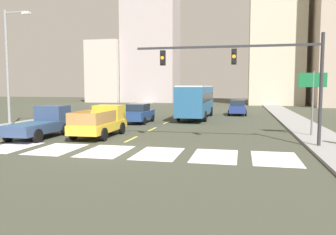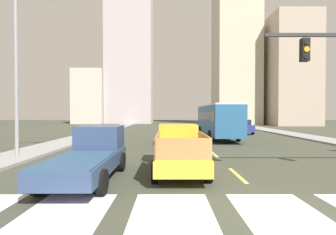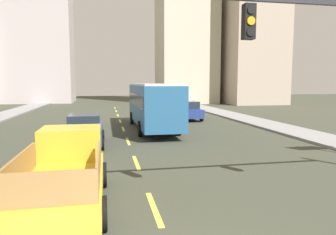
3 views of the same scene
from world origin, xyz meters
The scene contains 28 objects.
ground_plane centered at (0.00, 0.00, 0.00)m, with size 160.00×160.00×0.00m, color #3C4032.
sidewalk_right centered at (11.43, 18.00, 0.07)m, with size 2.81×110.00×0.15m, color gray.
sidewalk_left centered at (-11.43, 18.00, 0.07)m, with size 2.81×110.00×0.15m, color gray.
crosswalk_stripe_1 centered at (-5.44, 0.00, 0.00)m, with size 2.08×3.35×0.01m, color white.
crosswalk_stripe_2 centered at (-2.72, 0.00, 0.00)m, with size 2.08×3.35×0.01m, color white.
crosswalk_stripe_3 centered at (0.00, 0.00, 0.00)m, with size 2.08×3.35×0.01m, color white.
crosswalk_stripe_4 centered at (2.72, 0.00, 0.00)m, with size 2.08×3.35×0.01m, color white.
crosswalk_stripe_5 centered at (5.44, 0.00, 0.00)m, with size 2.08×3.35×0.01m, color white.
crosswalk_stripe_6 centered at (8.16, 0.00, 0.00)m, with size 2.08×3.35×0.01m, color white.
lane_dash_0 centered at (0.00, 4.00, 0.00)m, with size 0.16×2.40×0.01m, color #D4D047.
lane_dash_1 centered at (0.00, 9.00, 0.00)m, with size 0.16×2.40×0.01m, color #D4D047.
lane_dash_2 centered at (0.00, 14.00, 0.00)m, with size 0.16×2.40×0.01m, color #D4D047.
lane_dash_3 centered at (0.00, 19.00, 0.00)m, with size 0.16×2.40×0.01m, color #D4D047.
lane_dash_4 centered at (0.00, 24.00, 0.00)m, with size 0.16×2.40×0.01m, color #D4D047.
lane_dash_5 centered at (0.00, 29.00, 0.00)m, with size 0.16×2.40×0.01m, color #D4D047.
lane_dash_6 centered at (0.00, 34.00, 0.00)m, with size 0.16×2.40×0.01m, color #D4D047.
lane_dash_7 centered at (0.00, 39.00, 0.00)m, with size 0.16×2.40×0.01m, color #D4D047.
pickup_stakebed centered at (-2.33, 4.97, 0.94)m, with size 2.18×5.20×1.96m.
pickup_dark centered at (-5.83, 3.67, 0.92)m, with size 2.18×5.20×1.96m.
city_bus centered at (2.10, 18.36, 1.95)m, with size 2.72×10.80×3.32m.
sedan_far centered at (-2.35, 13.13, 0.86)m, with size 2.02×4.40×1.72m.
sedan_mid centered at (6.15, 23.64, 0.86)m, with size 2.02×4.40×1.72m.
traffic_signal_gantry centered at (7.37, 3.17, 4.24)m, with size 9.99×0.27×6.00m.
direction_sign_green centered at (10.96, 7.09, 3.03)m, with size 1.70×0.12×4.20m.
streetlight_left centered at (-10.84, 7.24, 4.97)m, with size 2.20×0.28×9.00m.
block_mid_left centered at (-21.31, 53.31, 6.31)m, with size 7.02×10.06×12.62m, color beige.
block_mid_right centered at (-12.21, 53.72, 15.83)m, with size 10.94×8.33×31.66m, color #B2A5A6.
block_low_left centered at (12.31, 48.60, 15.10)m, with size 9.13×9.49×30.20m, color beige.
Camera 1 is at (6.64, -15.70, 3.24)m, focal length 36.24 mm.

